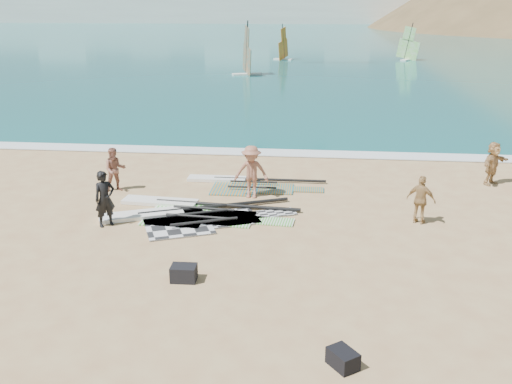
# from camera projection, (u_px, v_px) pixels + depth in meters

# --- Properties ---
(ground) EXTENTS (300.00, 300.00, 0.00)m
(ground) POSITION_uv_depth(u_px,v_px,m) (229.00, 284.00, 13.77)
(ground) COLOR tan
(ground) RESTS_ON ground
(sea) EXTENTS (300.00, 240.00, 0.06)m
(sea) POSITION_uv_depth(u_px,v_px,m) (310.00, 27.00, 138.05)
(sea) COLOR #0B4F53
(sea) RESTS_ON ground
(surf_line) EXTENTS (300.00, 1.20, 0.04)m
(surf_line) POSITION_uv_depth(u_px,v_px,m) (270.00, 153.00, 25.35)
(surf_line) COLOR white
(surf_line) RESTS_ON ground
(far_town) EXTENTS (160.00, 8.00, 12.00)m
(far_town) POSITION_uv_depth(u_px,v_px,m) (254.00, 6.00, 155.10)
(far_town) COLOR white
(far_town) RESTS_ON ground
(rig_grey) EXTENTS (6.25, 3.85, 0.20)m
(rig_grey) POSITION_uv_depth(u_px,v_px,m) (183.00, 217.00, 17.85)
(rig_grey) COLOR #242426
(rig_grey) RESTS_ON ground
(rig_green) EXTENTS (6.03, 2.60, 0.20)m
(rig_green) POSITION_uv_depth(u_px,v_px,m) (190.00, 210.00, 18.46)
(rig_green) COLOR green
(rig_green) RESTS_ON ground
(rig_orange) EXTENTS (5.20, 2.03, 0.20)m
(rig_orange) POSITION_uv_depth(u_px,v_px,m) (242.00, 184.00, 21.04)
(rig_orange) COLOR orange
(rig_orange) RESTS_ON ground
(gear_bag_near) EXTENTS (0.63, 0.46, 0.39)m
(gear_bag_near) POSITION_uv_depth(u_px,v_px,m) (184.00, 273.00, 13.87)
(gear_bag_near) COLOR black
(gear_bag_near) RESTS_ON ground
(gear_bag_far) EXTENTS (0.66, 0.69, 0.34)m
(gear_bag_far) POSITION_uv_depth(u_px,v_px,m) (343.00, 359.00, 10.62)
(gear_bag_far) COLOR black
(gear_bag_far) RESTS_ON ground
(person_wetsuit) EXTENTS (0.74, 0.72, 1.72)m
(person_wetsuit) POSITION_uv_depth(u_px,v_px,m) (105.00, 199.00, 17.02)
(person_wetsuit) COLOR black
(person_wetsuit) RESTS_ON ground
(beachgoer_left) EXTENTS (0.95, 0.86, 1.58)m
(beachgoer_left) POSITION_uv_depth(u_px,v_px,m) (115.00, 170.00, 20.17)
(beachgoer_left) COLOR #955F4D
(beachgoer_left) RESTS_ON ground
(beachgoer_mid) EXTENTS (1.22, 0.74, 1.84)m
(beachgoer_mid) POSITION_uv_depth(u_px,v_px,m) (251.00, 172.00, 19.45)
(beachgoer_mid) COLOR #A1654F
(beachgoer_mid) RESTS_ON ground
(beachgoer_back) EXTENTS (0.95, 0.73, 1.51)m
(beachgoer_back) POSITION_uv_depth(u_px,v_px,m) (421.00, 200.00, 17.25)
(beachgoer_back) COLOR #AB8652
(beachgoer_back) RESTS_ON ground
(beachgoer_right) EXTENTS (1.38, 1.40, 1.61)m
(beachgoer_right) POSITION_uv_depth(u_px,v_px,m) (493.00, 163.00, 20.90)
(beachgoer_right) COLOR tan
(beachgoer_right) RESTS_ON ground
(windsurfer_left) EXTENTS (2.72, 3.03, 4.78)m
(windsurfer_left) POSITION_uv_depth(u_px,v_px,m) (247.00, 60.00, 50.57)
(windsurfer_left) COLOR white
(windsurfer_left) RESTS_ON ground
(windsurfer_centre) EXTENTS (2.25, 2.50, 3.95)m
(windsurfer_centre) POSITION_uv_depth(u_px,v_px,m) (283.00, 49.00, 63.29)
(windsurfer_centre) COLOR white
(windsurfer_centre) RESTS_ON ground
(windsurfer_right) EXTENTS (2.35, 2.23, 4.07)m
(windsurfer_right) POSITION_uv_depth(u_px,v_px,m) (408.00, 49.00, 62.83)
(windsurfer_right) COLOR white
(windsurfer_right) RESTS_ON ground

